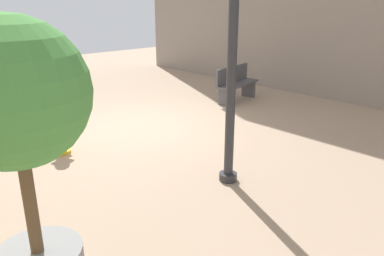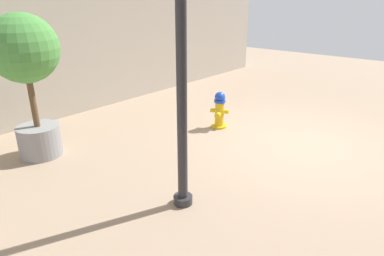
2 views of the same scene
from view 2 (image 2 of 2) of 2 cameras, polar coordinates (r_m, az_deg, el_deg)
The scene contains 4 objects.
ground_plane at distance 7.20m, azimuth 18.67°, elevation -2.96°, with size 23.40×23.40×0.00m, color tan.
fire_hydrant at distance 7.70m, azimuth 4.70°, elevation 3.09°, with size 0.43×0.42×0.84m.
planter_tree at distance 6.58m, azimuth -26.31°, elevation 9.47°, with size 1.19×1.19×2.61m.
street_lamp at distance 4.20m, azimuth -1.91°, elevation 19.35°, with size 0.36×0.36×4.37m.
Camera 2 is at (-2.27, 6.22, 2.83)m, focal length 31.39 mm.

